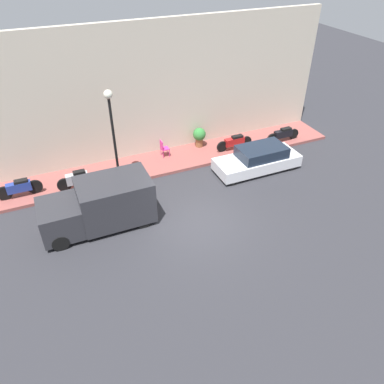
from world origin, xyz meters
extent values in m
plane|color=#2D2D33|center=(0.00, 0.00, 0.00)|extent=(60.00, 60.00, 0.00)
cube|color=#934C47|center=(5.10, 0.00, 0.08)|extent=(2.32, 19.70, 0.15)
cube|color=beige|center=(6.41, 0.00, 3.37)|extent=(0.30, 19.70, 6.73)
cube|color=silver|center=(2.64, -4.42, 0.44)|extent=(1.64, 4.29, 0.57)
cube|color=#192333|center=(2.64, -4.63, 0.99)|extent=(1.44, 2.36, 0.53)
cylinder|color=black|center=(1.94, -2.71, 0.29)|extent=(0.20, 0.57, 0.57)
cylinder|color=black|center=(3.34, -2.71, 0.29)|extent=(0.20, 0.57, 0.57)
cylinder|color=black|center=(1.94, -6.12, 0.29)|extent=(0.20, 0.57, 0.57)
cylinder|color=black|center=(3.34, -6.12, 0.29)|extent=(0.20, 0.57, 0.57)
cube|color=#2D2D33|center=(1.54, 2.97, 1.07)|extent=(1.94, 2.87, 1.79)
cube|color=#2D2D33|center=(1.54, 5.18, 0.80)|extent=(1.84, 1.55, 1.25)
cube|color=#192333|center=(1.54, 5.41, 1.15)|extent=(1.65, 0.85, 0.50)
cylinder|color=black|center=(0.70, 5.37, 0.33)|extent=(0.22, 0.65, 0.65)
cylinder|color=black|center=(2.38, 5.37, 0.33)|extent=(0.22, 0.65, 0.65)
cylinder|color=black|center=(0.70, 2.10, 0.33)|extent=(0.22, 0.65, 0.65)
cylinder|color=black|center=(2.38, 2.10, 0.33)|extent=(0.22, 0.65, 0.65)
cube|color=#B7B7BF|center=(4.37, 4.09, 0.67)|extent=(0.30, 0.98, 0.48)
cube|color=black|center=(4.37, 3.96, 0.97)|extent=(0.27, 0.53, 0.12)
cylinder|color=black|center=(4.37, 4.69, 0.48)|extent=(0.10, 0.65, 0.65)
cylinder|color=black|center=(4.37, 3.49, 0.48)|extent=(0.10, 0.65, 0.65)
cube|color=#B21E1E|center=(4.75, -4.30, 0.60)|extent=(0.30, 1.11, 0.40)
cube|color=black|center=(4.75, -4.45, 0.86)|extent=(0.27, 0.61, 0.12)
cylinder|color=black|center=(4.75, -3.56, 0.45)|extent=(0.10, 0.59, 0.59)
cylinder|color=black|center=(4.75, -5.05, 0.45)|extent=(0.10, 0.59, 0.59)
cube|color=black|center=(4.47, -7.24, 0.60)|extent=(0.30, 1.09, 0.40)
cube|color=black|center=(4.47, -7.38, 0.86)|extent=(0.27, 0.59, 0.12)
cylinder|color=black|center=(4.47, -6.51, 0.45)|extent=(0.10, 0.59, 0.59)
cylinder|color=black|center=(4.47, -7.96, 0.45)|extent=(0.10, 0.59, 0.59)
cube|color=navy|center=(4.72, 6.57, 0.65)|extent=(0.30, 1.03, 0.43)
cube|color=black|center=(4.72, 6.43, 0.92)|extent=(0.27, 0.56, 0.12)
cylinder|color=black|center=(4.72, 7.21, 0.49)|extent=(0.10, 0.67, 0.67)
cylinder|color=black|center=(4.72, 5.93, 0.49)|extent=(0.10, 0.67, 0.67)
cylinder|color=black|center=(4.24, 2.20, 2.22)|extent=(0.12, 0.12, 4.14)
sphere|color=silver|center=(4.24, 2.20, 4.41)|extent=(0.38, 0.38, 0.38)
cylinder|color=brown|center=(5.79, -2.69, 0.38)|extent=(0.41, 0.41, 0.45)
sphere|color=#337F38|center=(5.79, -2.69, 0.88)|extent=(0.69, 0.69, 0.69)
cube|color=#D8338C|center=(5.55, -0.61, 0.59)|extent=(0.40, 0.40, 0.04)
cube|color=#D8338C|center=(5.55, -0.43, 0.83)|extent=(0.40, 0.04, 0.45)
cylinder|color=#D8338C|center=(5.37, -0.78, 0.36)|extent=(0.04, 0.04, 0.41)
cylinder|color=#D8338C|center=(5.72, -0.78, 0.36)|extent=(0.04, 0.04, 0.41)
cylinder|color=#D8338C|center=(5.37, -0.44, 0.36)|extent=(0.04, 0.04, 0.41)
cylinder|color=#D8338C|center=(5.72, -0.44, 0.36)|extent=(0.04, 0.04, 0.41)
camera|label=1|loc=(-10.78, 4.95, 10.09)|focal=35.00mm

